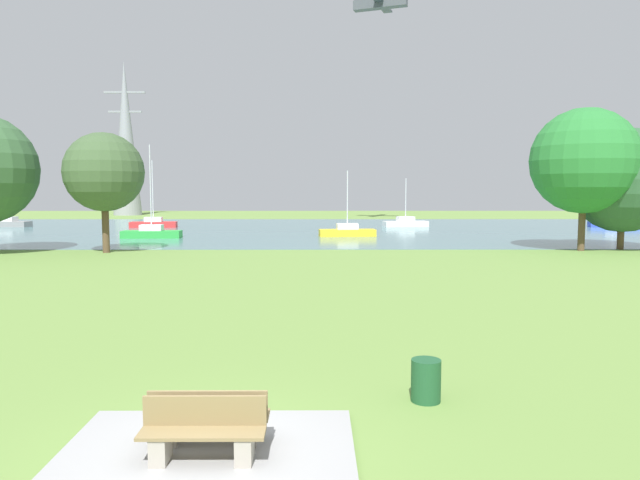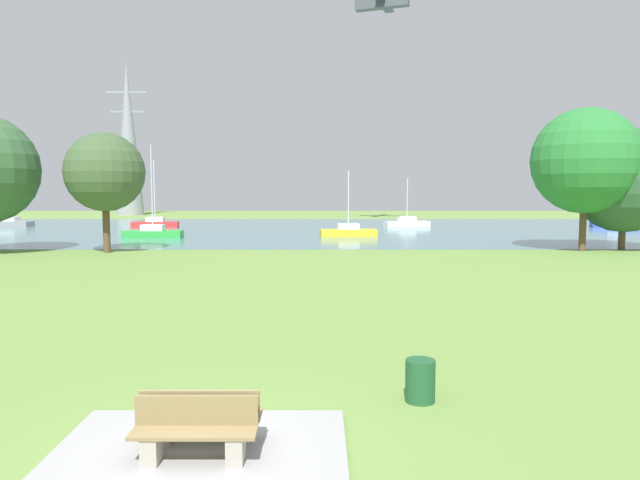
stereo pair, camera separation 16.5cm
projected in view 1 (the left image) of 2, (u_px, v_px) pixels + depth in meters
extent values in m
plane|color=olive|center=(286.00, 265.00, 30.51)|extent=(160.00, 160.00, 0.00)
cube|color=#999999|center=(207.00, 455.00, 8.59)|extent=(4.40, 3.20, 0.10)
cube|color=#A69E90|center=(172.00, 430.00, 8.89)|extent=(0.24, 0.44, 0.40)
cube|color=#A69E90|center=(250.00, 430.00, 8.89)|extent=(0.24, 0.44, 0.40)
cube|color=olive|center=(211.00, 415.00, 8.87)|extent=(1.80, 0.48, 0.05)
cube|color=olive|center=(208.00, 405.00, 8.63)|extent=(1.80, 0.05, 0.44)
cube|color=#A69E90|center=(161.00, 448.00, 8.25)|extent=(0.24, 0.44, 0.40)
cube|color=#A69E90|center=(245.00, 448.00, 8.25)|extent=(0.24, 0.44, 0.40)
cube|color=olive|center=(202.00, 433.00, 8.23)|extent=(1.80, 0.48, 0.05)
cube|color=olive|center=(205.00, 411.00, 8.42)|extent=(1.80, 0.05, 0.44)
cylinder|color=#1E512D|center=(426.00, 380.00, 10.88)|extent=(0.56, 0.56, 0.80)
cube|color=slate|center=(301.00, 229.00, 58.41)|extent=(140.00, 40.00, 0.02)
cube|color=red|center=(154.00, 225.00, 61.10)|extent=(4.93, 1.99, 0.60)
cube|color=white|center=(153.00, 219.00, 61.05)|extent=(1.90, 1.28, 0.50)
cylinder|color=silver|center=(153.00, 191.00, 60.79)|extent=(0.10, 0.10, 6.46)
cube|color=green|center=(152.00, 234.00, 47.79)|extent=(4.84, 1.65, 0.60)
cube|color=white|center=(151.00, 228.00, 47.74)|extent=(1.83, 1.16, 0.50)
cylinder|color=silver|center=(150.00, 188.00, 47.45)|extent=(0.10, 0.10, 7.06)
cube|color=white|center=(405.00, 224.00, 62.33)|extent=(5.00, 2.37, 0.60)
cube|color=white|center=(406.00, 219.00, 62.28)|extent=(1.97, 1.42, 0.50)
cylinder|color=silver|center=(406.00, 200.00, 62.10)|extent=(0.10, 0.10, 4.62)
cube|color=yellow|center=(347.00, 233.00, 49.40)|extent=(4.92, 1.94, 0.60)
cube|color=white|center=(347.00, 226.00, 49.35)|extent=(1.90, 1.26, 0.50)
cylinder|color=silver|center=(347.00, 200.00, 49.15)|extent=(0.10, 0.10, 4.99)
cube|color=blue|center=(613.00, 224.00, 61.35)|extent=(5.00, 2.40, 0.60)
cube|color=white|center=(613.00, 219.00, 61.30)|extent=(1.98, 1.43, 0.50)
cylinder|color=silver|center=(614.00, 197.00, 61.10)|extent=(0.10, 0.10, 5.26)
cube|color=gray|center=(8.00, 224.00, 62.20)|extent=(4.96, 2.14, 0.60)
cube|color=white|center=(8.00, 219.00, 62.15)|extent=(1.93, 1.33, 0.50)
cylinder|color=silver|center=(6.00, 191.00, 61.90)|extent=(0.10, 0.10, 6.44)
cylinder|color=brown|center=(106.00, 226.00, 36.61)|extent=(0.44, 0.44, 3.37)
sphere|color=#3E5834|center=(104.00, 172.00, 36.31)|extent=(4.97, 4.97, 4.97)
cylinder|color=brown|center=(582.00, 224.00, 37.76)|extent=(0.44, 0.44, 3.47)
sphere|color=#2A7934|center=(584.00, 161.00, 37.41)|extent=(6.84, 6.84, 6.84)
cylinder|color=brown|center=(621.00, 233.00, 38.66)|extent=(0.44, 0.44, 2.21)
sphere|color=#2F5737|center=(623.00, 180.00, 38.36)|extent=(6.93, 6.93, 6.93)
cone|color=gray|center=(126.00, 139.00, 90.70)|extent=(4.40, 4.40, 23.99)
cube|color=gray|center=(124.00, 92.00, 90.08)|extent=(6.40, 0.30, 0.30)
cube|color=gray|center=(125.00, 112.00, 90.34)|extent=(5.20, 0.30, 0.30)
cube|color=#4C5156|center=(380.00, 4.00, 68.38)|extent=(6.39, 3.22, 1.10)
cube|color=#4C5156|center=(380.00, 2.00, 68.37)|extent=(3.90, 8.27, 0.16)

